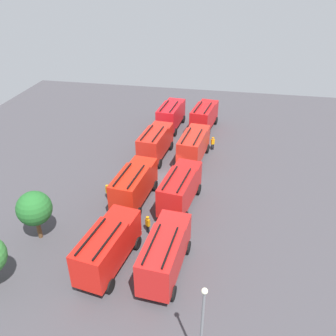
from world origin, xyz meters
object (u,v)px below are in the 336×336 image
fire_truck_0 (165,252)px  firefighter_2 (148,224)px  firefighter_1 (213,143)px  traffic_cone_0 (156,126)px  lamppost (202,324)px  tree_1 (34,209)px  fire_truck_1 (180,188)px  traffic_cone_1 (154,236)px  firefighter_0 (173,225)px  fire_truck_2 (194,145)px  fire_truck_6 (156,142)px  fire_truck_4 (108,246)px  fire_truck_7 (171,115)px  fire_truck_5 (134,184)px  fire_truck_3 (204,116)px  firefighter_3 (108,192)px

fire_truck_0 → firefighter_2: (4.38, 2.45, -1.16)m
firefighter_1 → traffic_cone_0: (5.34, 8.62, -0.69)m
fire_truck_0 → lamppost: (-6.92, -3.48, 1.79)m
tree_1 → fire_truck_1: bearing=-58.7°
firefighter_2 → traffic_cone_0: firefighter_2 is taller
tree_1 → traffic_cone_1: tree_1 is taller
fire_truck_0 → firefighter_0: 4.99m
fire_truck_2 → lamppost: bearing=-165.5°
fire_truck_6 → traffic_cone_1: bearing=-162.4°
firefighter_0 → traffic_cone_1: size_ratio=2.76×
fire_truck_1 → traffic_cone_1: 5.78m
fire_truck_0 → fire_truck_4: 4.49m
tree_1 → firefighter_0: bearing=-76.2°
firefighter_0 → traffic_cone_1: bearing=23.9°
fire_truck_6 → fire_truck_7: bearing=4.1°
fire_truck_1 → fire_truck_2: (9.43, -0.11, 0.00)m
fire_truck_5 → fire_truck_7: 18.63m
fire_truck_3 → firefighter_1: bearing=-155.3°
fire_truck_4 → fire_truck_7: 27.49m
fire_truck_6 → fire_truck_7: same height
firefighter_0 → traffic_cone_0: firefighter_0 is taller
fire_truck_3 → firefighter_3: 20.74m
firefighter_3 → fire_truck_3: bearing=-157.3°
fire_truck_3 → traffic_cone_1: size_ratio=12.68×
fire_truck_2 → fire_truck_4: (-18.52, 4.30, 0.00)m
firefighter_0 → firefighter_2: (-0.45, 2.25, 0.09)m
fire_truck_0 → fire_truck_3: (27.76, -0.11, 0.00)m
fire_truck_1 → fire_truck_6: (9.34, 4.55, 0.00)m
firefighter_1 → tree_1: (-19.78, 13.58, 2.15)m
fire_truck_6 → fire_truck_5: bearing=-174.4°
firefighter_2 → fire_truck_1: bearing=-165.9°
fire_truck_0 → tree_1: (2.01, 11.69, 0.97)m
fire_truck_4 → fire_truck_7: bearing=9.3°
fire_truck_7 → lamppost: 35.25m
firefighter_1 → fire_truck_6: bearing=86.9°
firefighter_1 → firefighter_2: bearing=135.4°
fire_truck_2 → traffic_cone_1: bearing=-179.9°
traffic_cone_0 → fire_truck_3: bearing=-84.7°
fire_truck_1 → firefighter_2: 5.18m
firefighter_1 → lamppost: (-28.71, -1.60, 2.97)m
lamppost → firefighter_0: bearing=17.4°
lamppost → tree_1: bearing=59.5°
fire_truck_0 → lamppost: lamppost is taller
fire_truck_7 → firefighter_3: size_ratio=4.19×
firefighter_3 → lamppost: lamppost is taller
fire_truck_1 → fire_truck_2: same height
lamppost → firefighter_1: bearing=3.2°
fire_truck_2 → fire_truck_4: size_ratio=0.99×
firefighter_3 → traffic_cone_0: size_ratio=3.05×
fire_truck_0 → firefighter_0: (4.83, 0.21, -1.25)m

